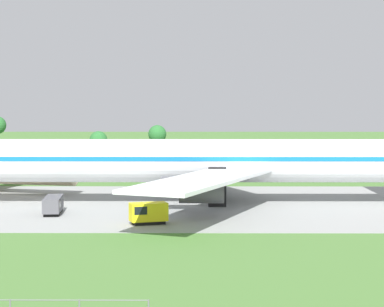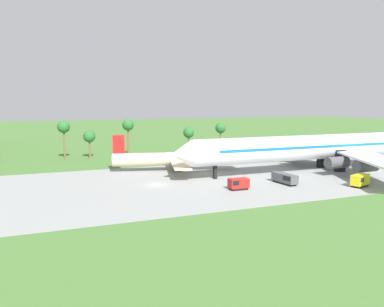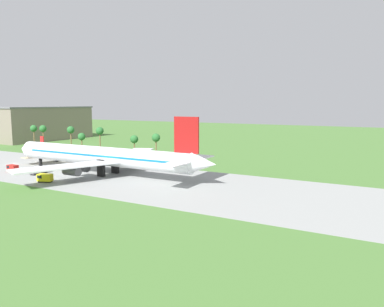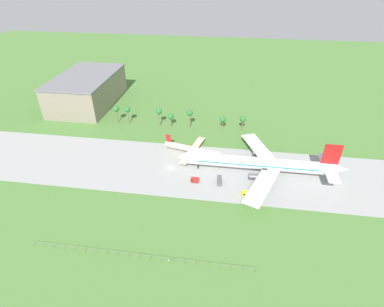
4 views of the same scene
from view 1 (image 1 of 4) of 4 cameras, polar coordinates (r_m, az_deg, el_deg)
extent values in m
cylinder|color=white|center=(95.86, 0.00, -0.60)|extent=(67.96, 5.96, 5.96)
cube|color=#146BB7|center=(95.83, 0.00, -0.33)|extent=(57.77, 6.08, 0.60)
cube|color=white|center=(80.90, 1.05, -2.13)|extent=(18.50, 30.93, 0.44)
cube|color=white|center=(111.01, 0.87, -0.55)|extent=(18.50, 30.93, 0.44)
cylinder|color=#4C4C51|center=(89.02, -0.80, -2.73)|extent=(5.36, 2.68, 2.68)
cylinder|color=#4C4C51|center=(83.09, 0.78, -3.19)|extent=(5.36, 2.68, 2.68)
cylinder|color=#4C4C51|center=(103.23, -0.63, -1.84)|extent=(5.36, 2.68, 2.68)
cylinder|color=#4C4C51|center=(109.15, 0.68, -1.54)|extent=(5.36, 2.68, 2.68)
cube|color=black|center=(92.94, 2.08, -2.75)|extent=(2.40, 1.20, 5.32)
cube|color=black|center=(99.45, 1.97, -2.33)|extent=(2.40, 1.20, 5.32)
cube|color=black|center=(79.19, -3.59, -5.68)|extent=(3.92, 2.83, 0.40)
cube|color=yellow|center=(79.00, -3.59, -4.80)|extent=(4.57, 3.21, 2.06)
cube|color=black|center=(78.68, -4.40, -4.61)|extent=(2.03, 2.40, 0.90)
cube|color=black|center=(88.50, -11.32, -4.75)|extent=(2.29, 5.46, 0.40)
cube|color=#4C4C51|center=(88.35, -11.33, -4.06)|extent=(2.58, 6.41, 1.75)
cube|color=black|center=(86.63, -11.45, -4.04)|extent=(2.24, 2.37, 0.90)
cylinder|color=brown|center=(138.12, -2.86, -0.19)|extent=(0.56, 0.56, 7.46)
sphere|color=#28662D|center=(137.90, -2.87, 1.60)|extent=(3.60, 3.60, 3.60)
cylinder|color=brown|center=(139.32, -7.67, -0.44)|extent=(0.56, 0.56, 6.25)
sphere|color=#28662D|center=(139.10, -7.68, 1.09)|extent=(3.60, 3.60, 3.60)
camera|label=2|loc=(67.02, -70.76, 4.30)|focal=35.00mm
camera|label=3|loc=(84.13, 86.57, 6.84)|focal=35.00mm
camera|label=4|loc=(80.35, -152.93, 65.68)|focal=28.00mm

